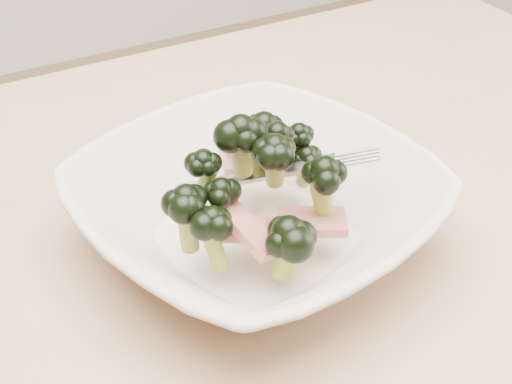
% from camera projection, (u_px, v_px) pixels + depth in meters
% --- Properties ---
extents(dining_table, '(1.20, 0.80, 0.75)m').
position_uv_depth(dining_table, '(203.00, 365.00, 0.61)').
color(dining_table, tan).
rests_on(dining_table, ground).
extents(broccoli_dish, '(0.33, 0.33, 0.12)m').
position_uv_depth(broccoli_dish, '(257.00, 204.00, 0.56)').
color(broccoli_dish, beige).
rests_on(broccoli_dish, dining_table).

